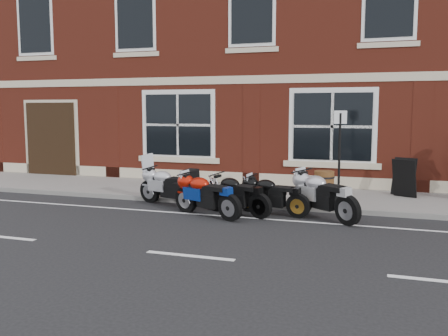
{
  "coord_description": "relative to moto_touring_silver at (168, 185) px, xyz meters",
  "views": [
    {
      "loc": [
        3.17,
        -10.64,
        2.49
      ],
      "look_at": [
        -0.93,
        1.6,
        0.96
      ],
      "focal_mm": 40.0,
      "sensor_mm": 36.0,
      "label": 1
    }
  ],
  "objects": [
    {
      "name": "moto_sport_red",
      "position": [
        1.42,
        -0.96,
        -0.01
      ],
      "size": [
        1.91,
        0.93,
        0.92
      ],
      "rotation": [
        0.0,
        0.0,
        1.16
      ],
      "color": "black",
      "rests_on": "ground"
    },
    {
      "name": "moto_naked_black",
      "position": [
        2.02,
        -0.53,
        -0.03
      ],
      "size": [
        1.84,
        0.85,
        0.87
      ],
      "rotation": [
        0.0,
        0.0,
        1.18
      ],
      "color": "black",
      "rests_on": "ground"
    },
    {
      "name": "kerb",
      "position": [
        2.26,
        0.4,
        -0.48
      ],
      "size": [
        30.0,
        0.16,
        0.12
      ],
      "primitive_type": "cube",
      "color": "slate",
      "rests_on": "ground"
    },
    {
      "name": "moto_sport_black",
      "position": [
        2.82,
        -0.27,
        -0.05
      ],
      "size": [
        1.83,
        0.58,
        0.84
      ],
      "rotation": [
        0.0,
        0.0,
        1.32
      ],
      "color": "black",
      "rests_on": "ground"
    },
    {
      "name": "ground",
      "position": [
        2.26,
        -1.02,
        -0.54
      ],
      "size": [
        80.0,
        80.0,
        0.0
      ],
      "primitive_type": "plane",
      "color": "black",
      "rests_on": "ground"
    },
    {
      "name": "moto_touring_silver",
      "position": [
        0.0,
        0.0,
        0.0
      ],
      "size": [
        1.95,
        0.75,
        1.32
      ],
      "rotation": [
        0.0,
        0.0,
        1.27
      ],
      "color": "black",
      "rests_on": "ground"
    },
    {
      "name": "sidewalk",
      "position": [
        2.26,
        1.98,
        -0.48
      ],
      "size": [
        30.0,
        3.0,
        0.12
      ],
      "primitive_type": "cube",
      "color": "slate",
      "rests_on": "ground"
    },
    {
      "name": "parking_sign",
      "position": [
        4.21,
        1.18,
        0.93
      ],
      "size": [
        0.31,
        0.14,
        2.33
      ],
      "rotation": [
        0.0,
        0.0,
        0.38
      ],
      "color": "black",
      "rests_on": "sidewalk"
    },
    {
      "name": "a_board_sign",
      "position": [
        5.81,
        2.61,
        0.11
      ],
      "size": [
        0.74,
        0.64,
        1.05
      ],
      "primitive_type": null,
      "rotation": [
        0.0,
        0.0,
        -0.42
      ],
      "color": "black",
      "rests_on": "sidewalk"
    },
    {
      "name": "barrel_planter",
      "position": [
        3.7,
        2.34,
        -0.09
      ],
      "size": [
        0.58,
        0.58,
        0.65
      ],
      "color": "#4F2D15",
      "rests_on": "sidewalk"
    },
    {
      "name": "moto_sport_silver",
      "position": [
        4.02,
        -0.33,
        0.03
      ],
      "size": [
        1.77,
        1.49,
        0.98
      ],
      "rotation": [
        0.0,
        0.0,
        0.88
      ],
      "color": "black",
      "rests_on": "ground"
    },
    {
      "name": "pub_building",
      "position": [
        2.26,
        9.48,
        5.46
      ],
      "size": [
        24.0,
        12.0,
        12.0
      ],
      "primitive_type": "cube",
      "color": "maroon",
      "rests_on": "ground"
    }
  ]
}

